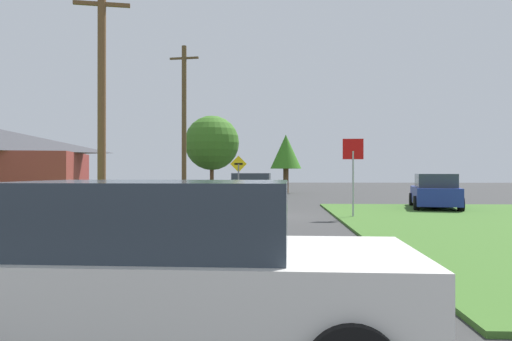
# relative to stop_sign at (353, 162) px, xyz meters

# --- Properties ---
(ground_plane) EXTENTS (120.00, 120.00, 0.00)m
(ground_plane) POSITION_rel_stop_sign_xyz_m (-3.98, 1.00, -2.05)
(ground_plane) COLOR #363636
(lane_stripe_center) EXTENTS (0.20, 14.00, 0.01)m
(lane_stripe_center) POSITION_rel_stop_sign_xyz_m (-3.98, -7.00, -2.05)
(lane_stripe_center) COLOR yellow
(lane_stripe_center) RESTS_ON ground
(stop_sign) EXTENTS (0.75, 0.07, 2.92)m
(stop_sign) POSITION_rel_stop_sign_xyz_m (0.00, 0.00, 0.00)
(stop_sign) COLOR #9EA0A8
(stop_sign) RESTS_ON ground
(car_approaching_junction) EXTENTS (4.63, 2.10, 1.62)m
(car_approaching_junction) POSITION_rel_stop_sign_xyz_m (-4.84, 14.74, -1.25)
(car_approaching_junction) COLOR #196B33
(car_approaching_junction) RESTS_ON ground
(car_on_crossroad) EXTENTS (2.70, 4.75, 1.62)m
(car_on_crossroad) POSITION_rel_stop_sign_xyz_m (4.31, 4.39, -1.25)
(car_on_crossroad) COLOR navy
(car_on_crossroad) RESTS_ON ground
(car_behind_on_main_road) EXTENTS (4.30, 2.17, 1.62)m
(car_behind_on_main_road) POSITION_rel_stop_sign_xyz_m (-3.70, -13.77, -1.25)
(car_behind_on_main_road) COLOR white
(car_behind_on_main_road) RESTS_ON ground
(utility_pole_near) EXTENTS (1.78, 0.54, 7.83)m
(utility_pole_near) POSITION_rel_stop_sign_xyz_m (-8.51, -2.29, 2.01)
(utility_pole_near) COLOR brown
(utility_pole_near) RESTS_ON ground
(utility_pole_mid) EXTENTS (1.80, 0.36, 9.36)m
(utility_pole_mid) POSITION_rel_stop_sign_xyz_m (-8.45, 11.47, 2.76)
(utility_pole_mid) COLOR brown
(utility_pole_mid) RESTS_ON ground
(direction_sign) EXTENTS (0.90, 0.18, 2.59)m
(direction_sign) POSITION_rel_stop_sign_xyz_m (-4.89, 8.48, -0.44)
(direction_sign) COLOR slate
(direction_sign) RESTS_ON ground
(oak_tree_left) EXTENTS (4.53, 4.53, 6.39)m
(oak_tree_left) POSITION_rel_stop_sign_xyz_m (-8.26, 22.58, 2.06)
(oak_tree_left) COLOR brown
(oak_tree_left) RESTS_ON ground
(pine_tree_center) EXTENTS (2.48, 2.48, 4.70)m
(pine_tree_center) POSITION_rel_stop_sign_xyz_m (-2.13, 21.30, 1.24)
(pine_tree_center) COLOR brown
(pine_tree_center) RESTS_ON ground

